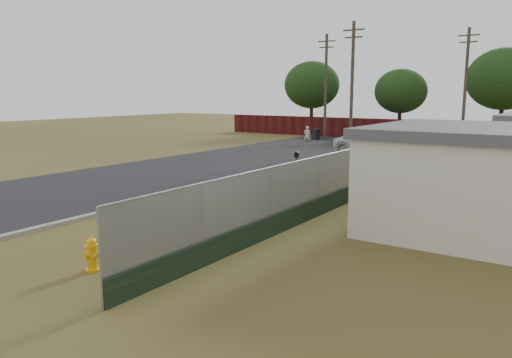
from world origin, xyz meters
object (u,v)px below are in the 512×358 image
Objects in this scene: fire_hydrant at (92,255)px; mailbox at (297,157)px; trash_bin at (316,134)px; pickup_truck at (383,145)px; pedestrian at (307,136)px.

fire_hydrant is 0.65× the size of mailbox.
trash_bin is (-8.37, 18.34, -0.53)m from mailbox.
fire_hydrant is at bearing -170.45° from pickup_truck.
pickup_truck is 12.81m from trash_bin.
fire_hydrant is 0.14× the size of pickup_truck.
trash_bin is (-9.25, 8.85, -0.37)m from pickup_truck.
pickup_truck is at bearing -43.72° from trash_bin.
pedestrian reaches higher than fire_hydrant.
trash_bin reaches higher than fire_hydrant.
mailbox is 20.17m from trash_bin.
pickup_truck is 6.57× the size of trash_bin.
pedestrian is at bearing 108.44° from fire_hydrant.
pickup_truck is at bearing 84.68° from mailbox.
fire_hydrant is 0.55× the size of pedestrian.
fire_hydrant is at bearing -79.94° from mailbox.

